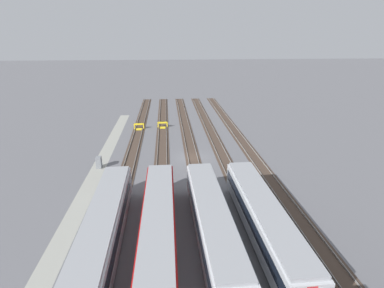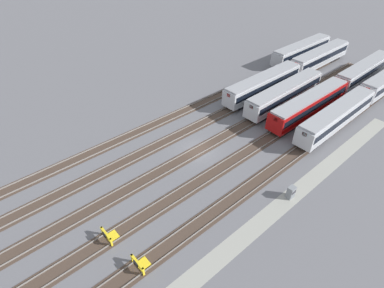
{
  "view_description": "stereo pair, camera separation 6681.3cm",
  "coord_description": "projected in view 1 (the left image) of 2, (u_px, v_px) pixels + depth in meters",
  "views": [
    {
      "loc": [
        41.5,
        -3.64,
        17.26
      ],
      "look_at": [
        -1.16,
        0.0,
        1.8
      ],
      "focal_mm": 28.0,
      "sensor_mm": 36.0,
      "label": 1
    },
    {
      "loc": [
        -21.57,
        -23.7,
        26.42
      ],
      "look_at": [
        -1.16,
        0.0,
        1.8
      ],
      "focal_mm": 28.0,
      "sensor_mm": 36.0,
      "label": 2
    }
  ],
  "objects": [
    {
      "name": "bumper_stop_near_inner_track",
      "position": [
        163.0,
        125.0,
        59.67
      ],
      "size": [
        1.35,
        2.0,
        1.22
      ],
      "color": "yellow",
      "rests_on": "ground"
    },
    {
      "name": "service_walkway",
      "position": [
        102.0,
        161.0,
        43.97
      ],
      "size": [
        54.0,
        2.0,
        0.01
      ],
      "primitive_type": "cube",
      "color": "#9E9E93",
      "rests_on": "ground"
    },
    {
      "name": "rail_track_far_inner",
      "position": [
        223.0,
        157.0,
        45.4
      ],
      "size": [
        90.0,
        2.23,
        0.21
      ],
      "color": "#47382D",
      "rests_on": "ground"
    },
    {
      "name": "rail_track_farthest",
      "position": [
        253.0,
        156.0,
        45.77
      ],
      "size": [
        90.0,
        2.23,
        0.21
      ],
      "color": "#47382D",
      "rests_on": "ground"
    },
    {
      "name": "subway_car_front_row_right_inner",
      "position": [
        159.0,
        224.0,
        25.79
      ],
      "size": [
        18.01,
        2.93,
        3.7
      ],
      "color": "#A80F0F",
      "rests_on": "ground"
    },
    {
      "name": "electrical_cabinet",
      "position": [
        99.0,
        162.0,
        41.42
      ],
      "size": [
        0.9,
        0.73,
        1.6
      ],
      "color": "gray",
      "rests_on": "ground"
    },
    {
      "name": "rail_track_near_inner",
      "position": [
        162.0,
        159.0,
        44.66
      ],
      "size": [
        90.0,
        2.24,
        0.21
      ],
      "color": "#47382D",
      "rests_on": "ground"
    },
    {
      "name": "subway_car_front_row_centre",
      "position": [
        212.0,
        221.0,
        26.16
      ],
      "size": [
        18.05,
        3.16,
        3.7
      ],
      "color": "silver",
      "rests_on": "ground"
    },
    {
      "name": "rail_track_middle",
      "position": [
        193.0,
        158.0,
        45.03
      ],
      "size": [
        90.0,
        2.24,
        0.21
      ],
      "color": "#47382D",
      "rests_on": "ground"
    },
    {
      "name": "subway_car_back_row_leftmost",
      "position": [
        263.0,
        218.0,
        26.53
      ],
      "size": [
        18.02,
        2.97,
        3.7
      ],
      "color": "silver",
      "rests_on": "ground"
    },
    {
      "name": "subway_car_back_row_rightmost",
      "position": [
        105.0,
        226.0,
        25.42
      ],
      "size": [
        18.03,
        3.0,
        3.7
      ],
      "color": "silver",
      "rests_on": "ground"
    },
    {
      "name": "bumper_stop_nearest_track",
      "position": [
        139.0,
        127.0,
        58.64
      ],
      "size": [
        1.36,
        2.0,
        1.22
      ],
      "color": "yellow",
      "rests_on": "ground"
    },
    {
      "name": "ground_plane",
      "position": [
        193.0,
        158.0,
        45.04
      ],
      "size": [
        400.0,
        400.0,
        0.0
      ],
      "primitive_type": "plane",
      "color": "slate"
    },
    {
      "name": "rail_track_nearest",
      "position": [
        131.0,
        160.0,
        44.29
      ],
      "size": [
        90.0,
        2.23,
        0.21
      ],
      "color": "#47382D",
      "rests_on": "ground"
    }
  ]
}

